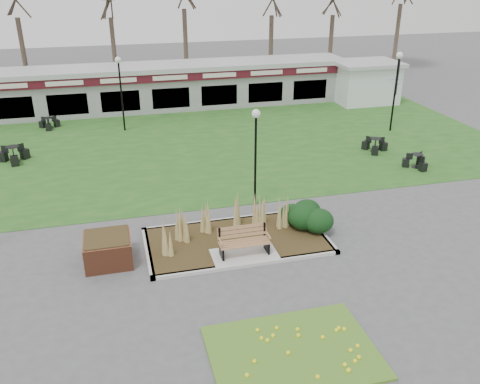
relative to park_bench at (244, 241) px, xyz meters
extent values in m
plane|color=#515154|center=(0.00, -0.25, -0.59)|extent=(100.00, 100.00, 0.00)
cube|color=#21561B|center=(0.00, 11.75, -0.58)|extent=(34.00, 16.00, 0.02)
cube|color=#406F1F|center=(0.00, -4.85, -0.55)|extent=(4.20, 3.00, 0.08)
cube|color=#302313|center=(0.00, 0.95, -0.53)|extent=(6.22, 3.22, 0.12)
cube|color=#B7B7B2|center=(0.00, -0.66, -0.53)|extent=(6.40, 0.18, 0.12)
cube|color=#B7B7B2|center=(0.00, 2.56, -0.53)|extent=(6.40, 0.18, 0.12)
cube|color=#B7B7B2|center=(-3.11, 0.95, -0.53)|extent=(0.18, 3.40, 0.12)
cube|color=#B7B7B2|center=(3.11, 0.95, -0.53)|extent=(0.18, 3.40, 0.12)
cube|color=#B7B7B2|center=(0.00, -0.10, -0.52)|extent=(2.20, 1.20, 0.13)
cone|color=tan|center=(-1.90, 1.35, 0.11)|extent=(0.36, 0.36, 1.15)
cone|color=tan|center=(-0.90, 1.75, 0.11)|extent=(0.36, 0.36, 1.15)
cone|color=tan|center=(0.20, 1.95, 0.11)|extent=(0.36, 0.36, 1.15)
cone|color=tan|center=(1.10, 1.75, 0.11)|extent=(0.36, 0.36, 1.15)
cone|color=tan|center=(1.90, 1.35, 0.11)|extent=(0.36, 0.36, 1.15)
cone|color=tan|center=(-2.40, 0.55, 0.11)|extent=(0.36, 0.36, 1.15)
ellipsoid|color=black|center=(2.60, 1.15, 0.00)|extent=(1.21, 1.10, 0.99)
ellipsoid|color=black|center=(3.00, 0.75, -0.04)|extent=(1.10, 1.00, 0.90)
ellipsoid|color=black|center=(2.90, 1.65, -0.06)|extent=(1.06, 0.96, 0.86)
ellipsoid|color=black|center=(2.30, 1.65, -0.11)|extent=(0.92, 0.84, 0.76)
cube|color=#9D7147|center=(0.00, -0.10, -0.03)|extent=(1.70, 0.57, 0.04)
cube|color=#9D7147|center=(0.00, 0.21, 0.25)|extent=(1.70, 0.13, 0.44)
cube|color=black|center=(-0.78, -0.10, -0.25)|extent=(0.06, 0.55, 0.42)
cube|color=black|center=(0.78, -0.10, -0.25)|extent=(0.06, 0.55, 0.42)
cube|color=black|center=(-0.78, 0.20, 0.22)|extent=(0.06, 0.06, 0.50)
cube|color=black|center=(0.78, 0.20, 0.22)|extent=(0.06, 0.06, 0.50)
cube|color=#9D7147|center=(-0.82, -0.12, 0.15)|extent=(0.05, 0.50, 0.04)
cube|color=#9D7147|center=(0.82, -0.12, 0.15)|extent=(0.05, 0.50, 0.04)
cube|color=brown|center=(-4.40, 0.75, -0.14)|extent=(1.50, 1.50, 0.90)
cube|color=#302313|center=(-4.40, 0.75, 0.33)|extent=(1.40, 1.40, 0.06)
cube|color=gray|center=(0.00, 19.75, 0.71)|extent=(24.00, 3.00, 2.60)
cube|color=#4C101A|center=(0.00, 18.20, 1.76)|extent=(24.00, 0.18, 0.55)
cube|color=silver|center=(0.00, 19.75, 2.16)|extent=(24.60, 3.40, 0.30)
cube|color=silver|center=(0.00, 18.09, 1.76)|extent=(22.00, 0.02, 0.28)
cube|color=black|center=(0.00, 18.30, 0.41)|extent=(22.00, 0.10, 1.30)
cube|color=white|center=(13.50, 17.75, 0.71)|extent=(4.00, 3.00, 2.60)
cube|color=silver|center=(13.50, 17.75, 2.11)|extent=(4.40, 3.40, 0.25)
cylinder|color=#47382B|center=(-9.00, 27.75, 2.00)|extent=(0.36, 0.36, 5.17)
cylinder|color=#47382B|center=(-3.00, 27.75, 2.00)|extent=(0.36, 0.36, 5.17)
cylinder|color=#47382B|center=(3.00, 27.75, 2.00)|extent=(0.36, 0.36, 5.17)
cylinder|color=#47382B|center=(9.00, 27.75, 2.00)|extent=(0.36, 0.36, 5.17)
cylinder|color=#47382B|center=(15.00, 27.75, 2.00)|extent=(0.36, 0.36, 5.17)
cylinder|color=#47382B|center=(21.00, 27.75, 2.00)|extent=(0.36, 0.36, 5.17)
cylinder|color=black|center=(1.45, 3.65, 1.26)|extent=(0.09, 0.09, 3.70)
sphere|color=white|center=(1.45, 3.65, 3.26)|extent=(0.33, 0.33, 0.33)
cylinder|color=black|center=(-3.17, 15.21, 1.38)|extent=(0.10, 0.10, 3.93)
sphere|color=white|center=(-3.17, 15.21, 3.50)|extent=(0.35, 0.35, 0.35)
cylinder|color=black|center=(11.90, 11.26, 1.50)|extent=(0.10, 0.10, 4.17)
sphere|color=white|center=(11.90, 11.26, 3.75)|extent=(0.38, 0.38, 0.38)
cylinder|color=black|center=(-8.71, 11.35, -0.55)|extent=(0.46, 0.46, 0.03)
cylinder|color=black|center=(-8.71, 11.35, -0.18)|extent=(0.05, 0.05, 0.76)
cylinder|color=black|center=(-8.71, 11.35, 0.21)|extent=(0.63, 0.63, 0.03)
cube|color=black|center=(-8.26, 11.72, -0.33)|extent=(0.50, 0.50, 0.49)
cube|color=black|center=(-9.25, 11.56, -0.33)|extent=(0.46, 0.46, 0.49)
cube|color=black|center=(-8.61, 10.78, -0.33)|extent=(0.41, 0.41, 0.49)
cylinder|color=black|center=(-7.48, 16.75, -0.56)|extent=(0.38, 0.38, 0.03)
cylinder|color=black|center=(-7.48, 16.75, -0.25)|extent=(0.04, 0.04, 0.62)
cylinder|color=black|center=(-7.48, 16.75, 0.07)|extent=(0.52, 0.52, 0.02)
cube|color=black|center=(-7.07, 16.98, -0.37)|extent=(0.40, 0.40, 0.40)
cube|color=black|center=(-7.89, 17.00, -0.37)|extent=(0.40, 0.40, 0.40)
cube|color=black|center=(-7.49, 16.28, -0.37)|extent=(0.30, 0.30, 0.40)
cylinder|color=black|center=(9.26, 8.24, -0.55)|extent=(0.42, 0.42, 0.03)
cylinder|color=black|center=(9.26, 8.24, -0.22)|extent=(0.05, 0.05, 0.68)
cylinder|color=black|center=(9.26, 8.24, 0.13)|extent=(0.57, 0.57, 0.02)
cube|color=black|center=(9.78, 8.27, -0.35)|extent=(0.34, 0.34, 0.44)
cube|color=black|center=(8.98, 8.67, -0.35)|extent=(0.45, 0.45, 0.44)
cube|color=black|center=(9.03, 7.77, -0.35)|extent=(0.43, 0.43, 0.44)
cylinder|color=black|center=(10.11, 5.68, -0.55)|extent=(0.40, 0.40, 0.03)
cylinder|color=black|center=(10.11, 5.68, -0.24)|extent=(0.04, 0.04, 0.65)
cylinder|color=black|center=(10.11, 5.68, 0.10)|extent=(0.54, 0.54, 0.02)
cube|color=black|center=(10.52, 5.96, -0.36)|extent=(0.43, 0.43, 0.41)
cube|color=black|center=(9.66, 5.89, -0.36)|extent=(0.41, 0.41, 0.41)
cube|color=black|center=(10.15, 5.19, -0.36)|extent=(0.33, 0.33, 0.41)
cylinder|color=black|center=(14.04, 14.57, 0.51)|extent=(0.06, 0.06, 2.20)
imported|color=#3445B7|center=(14.04, 14.57, 0.87)|extent=(2.22, 2.25, 1.68)
imported|color=black|center=(-9.96, 26.75, 0.04)|extent=(4.02, 2.80, 1.26)
camera|label=1|loc=(-3.81, -14.21, 8.48)|focal=38.00mm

